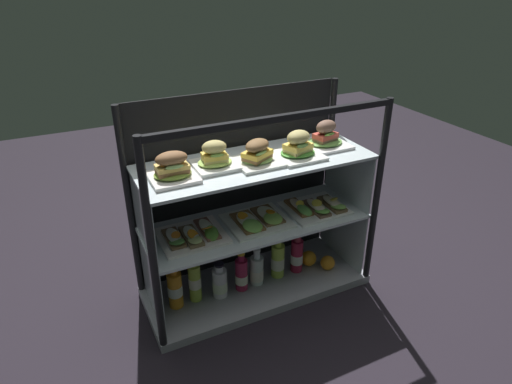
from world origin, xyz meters
TOP-DOWN VIEW (x-y plane):
  - ground_plane at (0.00, 0.00)m, footprint 6.00×6.00m
  - case_base_deck at (0.00, 0.00)m, footprint 1.11×0.44m
  - case_frame at (0.00, 0.12)m, footprint 1.11×0.44m
  - riser_lower_tier at (0.00, 0.00)m, footprint 1.05×0.37m
  - shelf_lower_glass at (0.00, 0.00)m, footprint 1.06×0.39m
  - riser_upper_tier at (0.00, 0.00)m, footprint 1.05×0.37m
  - shelf_upper_glass at (0.00, 0.00)m, footprint 1.06×0.39m
  - plated_roll_sandwich_near_right_corner at (-0.39, -0.03)m, footprint 0.19×0.19m
  - plated_roll_sandwich_center at (-0.19, 0.01)m, footprint 0.18×0.18m
  - plated_roll_sandwich_mid_right at (-0.01, -0.03)m, footprint 0.20×0.20m
  - plated_roll_sandwich_far_left at (0.19, -0.04)m, footprint 0.20×0.20m
  - plated_roll_sandwich_far_right at (0.37, 0.02)m, footprint 0.21×0.21m
  - open_sandwich_tray_far_right at (-0.32, -0.01)m, footprint 0.29×0.26m
  - open_sandwich_tray_left_of_center at (0.00, -0.02)m, footprint 0.29×0.26m
  - open_sandwich_tray_mid_right at (0.31, -0.04)m, footprint 0.29×0.26m
  - juice_bottle_back_center at (-0.42, 0.01)m, footprint 0.07×0.07m
  - juice_bottle_near_post at (-0.32, 0.01)m, footprint 0.06×0.06m
  - juice_bottle_front_right_end at (-0.20, -0.02)m, footprint 0.07×0.07m
  - juice_bottle_front_fourth at (-0.09, -0.02)m, footprint 0.06×0.06m
  - juice_bottle_front_second at (0.00, -0.01)m, footprint 0.07×0.07m
  - juice_bottle_tucked_behind at (0.12, -0.00)m, footprint 0.07×0.07m
  - juice_bottle_back_right at (0.23, -0.01)m, footprint 0.06×0.06m
  - orange_fruit_beside_bottles at (0.32, 0.01)m, footprint 0.08×0.08m
  - orange_fruit_near_left_post at (0.39, -0.07)m, footprint 0.08×0.08m

SIDE VIEW (x-z plane):
  - ground_plane at x=0.00m, z-range -0.02..0.00m
  - case_base_deck at x=0.00m, z-range 0.00..0.04m
  - orange_fruit_near_left_post at x=0.39m, z-range 0.04..0.12m
  - orange_fruit_beside_bottles at x=0.32m, z-range 0.04..0.12m
  - juice_bottle_front_second at x=0.00m, z-range 0.01..0.22m
  - juice_bottle_front_right_end at x=-0.20m, z-range 0.02..0.21m
  - juice_bottle_front_fourth at x=-0.09m, z-range 0.02..0.24m
  - juice_bottle_back_right at x=0.23m, z-range 0.02..0.25m
  - juice_bottle_tucked_behind at x=0.12m, z-range 0.02..0.25m
  - juice_bottle_back_center at x=-0.42m, z-range 0.02..0.26m
  - juice_bottle_near_post at x=-0.32m, z-range 0.03..0.27m
  - riser_lower_tier at x=0.00m, z-range 0.04..0.39m
  - shelf_lower_glass at x=0.00m, z-range 0.39..0.40m
  - open_sandwich_tray_left_of_center at x=0.00m, z-range 0.39..0.44m
  - open_sandwich_tray_far_right at x=-0.32m, z-range 0.39..0.45m
  - open_sandwich_tray_mid_right at x=0.31m, z-range 0.39..0.45m
  - case_frame at x=0.00m, z-range 0.04..1.02m
  - riser_upper_tier at x=0.00m, z-range 0.40..0.70m
  - shelf_upper_glass at x=0.00m, z-range 0.70..0.71m
  - plated_roll_sandwich_far_right at x=0.37m, z-range 0.69..0.82m
  - plated_roll_sandwich_mid_right at x=-0.01m, z-range 0.70..0.81m
  - plated_roll_sandwich_center at x=-0.19m, z-range 0.70..0.82m
  - plated_roll_sandwich_near_right_corner at x=-0.39m, z-range 0.70..0.82m
  - plated_roll_sandwich_far_left at x=0.19m, z-range 0.70..0.82m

